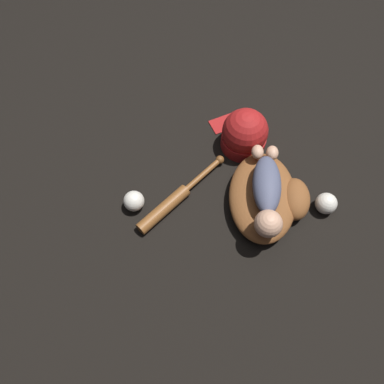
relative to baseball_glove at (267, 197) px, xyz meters
name	(u,v)px	position (x,y,z in m)	size (l,w,h in m)	color
ground_plane	(254,186)	(-0.05, -0.05, -0.05)	(6.00, 6.00, 0.00)	black
baseball_glove	(267,197)	(0.00, 0.00, 0.00)	(0.42, 0.35, 0.10)	brown
baby_figure	(266,192)	(0.03, -0.01, 0.09)	(0.37, 0.18, 0.09)	#4C516B
baseball_bat	(172,201)	(0.12, -0.32, -0.02)	(0.40, 0.22, 0.05)	brown
baseball	(133,201)	(0.17, -0.45, -0.01)	(0.08, 0.08, 0.08)	silver
baseball_spare	(325,203)	(-0.05, 0.20, -0.01)	(0.08, 0.08, 0.08)	silver
baseball_cap	(244,133)	(-0.22, -0.15, 0.03)	(0.26, 0.26, 0.18)	maroon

